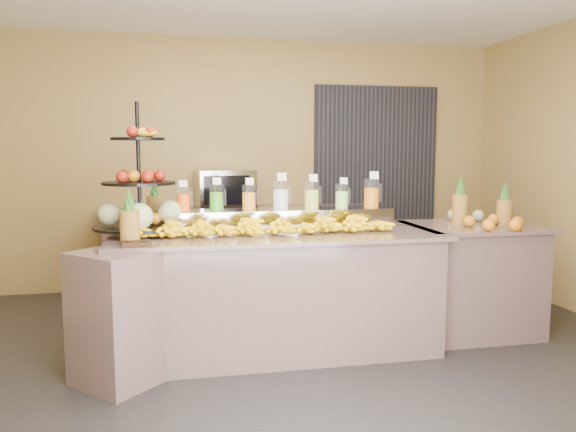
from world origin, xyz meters
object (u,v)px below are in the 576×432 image
object	(u,v)px
fruit_stand	(147,201)
oven_warmer	(225,189)
right_fruit_pile	(486,217)
banana_heap	(261,224)
pitcher_tray	(281,218)
condiment_caddy	(136,244)

from	to	relation	value
fruit_stand	oven_warmer	distance (m)	1.95
oven_warmer	right_fruit_pile	bearing A→B (deg)	-50.93
banana_heap	pitcher_tray	bearing A→B (deg)	56.15
pitcher_tray	condiment_caddy	bearing A→B (deg)	-148.73
fruit_stand	condiment_caddy	xyz separation A→B (m)	(-0.05, -0.54, -0.23)
condiment_caddy	pitcher_tray	bearing A→B (deg)	31.27
pitcher_tray	oven_warmer	distance (m)	1.70
oven_warmer	condiment_caddy	bearing A→B (deg)	-115.10
pitcher_tray	condiment_caddy	xyz separation A→B (m)	(-1.11, -0.67, -0.06)
fruit_stand	right_fruit_pile	size ratio (longest dim) A/B	2.04
right_fruit_pile	oven_warmer	bearing A→B (deg)	135.13
banana_heap	fruit_stand	world-z (taller)	fruit_stand
condiment_caddy	right_fruit_pile	distance (m)	2.81
banana_heap	oven_warmer	world-z (taller)	oven_warmer
banana_heap	oven_warmer	distance (m)	1.99
oven_warmer	pitcher_tray	bearing A→B (deg)	-85.94
pitcher_tray	fruit_stand	size ratio (longest dim) A/B	1.87
pitcher_tray	right_fruit_pile	distance (m)	1.70
banana_heap	fruit_stand	distance (m)	0.88
banana_heap	fruit_stand	xyz separation A→B (m)	(-0.85, 0.18, 0.18)
condiment_caddy	right_fruit_pile	size ratio (longest dim) A/B	0.39
right_fruit_pile	oven_warmer	size ratio (longest dim) A/B	0.79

